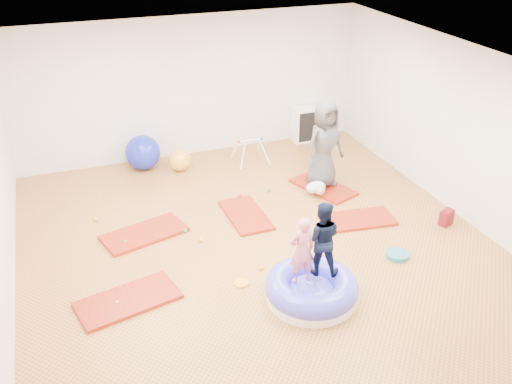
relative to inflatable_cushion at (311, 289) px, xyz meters
name	(u,v)px	position (x,y,z in m)	size (l,w,h in m)	color
room	(263,170)	(-0.23, 1.22, 1.25)	(7.01, 8.01, 2.81)	#B28037
gym_mat_front_left	(128,300)	(-2.31, 0.77, -0.13)	(1.32, 0.66, 0.05)	#A83720
gym_mat_mid_left	(144,234)	(-1.80, 2.35, -0.13)	(1.30, 0.65, 0.05)	#A83720
gym_mat_center_back	(246,215)	(-0.10, 2.35, -0.13)	(1.19, 0.60, 0.05)	#A83720
gym_mat_right	(357,220)	(1.58, 1.57, -0.13)	(1.20, 0.60, 0.05)	#A83720
gym_mat_rear_right	(323,187)	(1.57, 2.82, -0.13)	(1.21, 0.61, 0.05)	#A83720
inflatable_cushion	(311,289)	(0.00, 0.00, 0.00)	(1.25, 1.25, 0.39)	white
child_pink	(302,247)	(-0.15, 0.02, 0.68)	(0.35, 0.23, 0.96)	#D66B89
child_navy	(322,235)	(0.17, 0.13, 0.73)	(0.51, 0.40, 1.05)	black
adult_caregiver	(324,145)	(1.57, 2.88, 0.69)	(0.77, 0.50, 1.58)	#464647
infant	(317,188)	(1.32, 2.60, 0.01)	(0.37, 0.38, 0.22)	#BBDDFD
ball_pit_balls	(200,235)	(-0.99, 2.01, -0.12)	(3.71, 2.38, 0.07)	#FFA824
exercise_ball_blue	(143,153)	(-1.35, 4.81, 0.19)	(0.68, 0.68, 0.68)	#1826C0
exercise_ball_orange	(180,160)	(-0.71, 4.48, 0.06)	(0.43, 0.43, 0.43)	yellow
infant_play_gym	(250,147)	(0.70, 4.35, 0.18)	(0.64, 0.61, 0.49)	white
cube_shelf	(310,124)	(2.30, 5.01, 0.22)	(0.75, 0.37, 0.75)	white
balance_disc	(397,255)	(1.62, 0.44, -0.11)	(0.34, 0.34, 0.08)	teal
backpack	(446,218)	(2.87, 0.97, -0.02)	(0.23, 0.14, 0.27)	red
yellow_toy	(241,283)	(-0.77, 0.62, -0.14)	(0.21, 0.21, 0.03)	#FFA824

